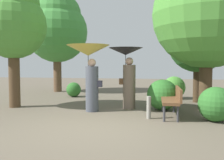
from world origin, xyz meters
TOP-DOWN VIEW (x-y plane):
  - ground_plane at (0.00, 0.00)m, footprint 40.00×40.00m
  - person_left at (-0.63, 2.06)m, footprint 1.34×1.34m
  - person_right at (0.47, 2.76)m, footprint 1.13×1.13m
  - park_bench at (1.90, 1.67)m, footprint 0.52×1.51m
  - tree_near_left at (-3.35, 2.31)m, footprint 2.24×2.24m
  - tree_near_right at (3.02, 3.16)m, footprint 3.52×3.52m
  - tree_mid_left at (-3.86, 7.24)m, footprint 3.24×3.24m
  - tree_mid_right at (2.96, 4.65)m, footprint 2.28×2.28m
  - bush_path_left at (2.96, 1.26)m, footprint 0.90×0.90m
  - bush_path_right at (-2.28, 5.29)m, footprint 0.66×0.66m
  - bush_behind_bench at (1.63, 2.67)m, footprint 0.99×0.99m
  - bush_far_side at (2.15, 5.55)m, footprint 0.95×0.95m
  - path_marker_post at (1.25, 1.29)m, footprint 0.12×0.12m

SIDE VIEW (x-z plane):
  - ground_plane at x=0.00m, z-range 0.00..0.00m
  - path_marker_post at x=1.25m, z-range 0.00..0.61m
  - bush_path_right at x=-2.28m, z-range 0.00..0.66m
  - bush_path_left at x=2.96m, z-range 0.00..0.90m
  - bush_far_side at x=2.15m, z-range 0.00..0.95m
  - bush_behind_bench at x=1.63m, z-range 0.00..0.99m
  - park_bench at x=1.90m, z-range 0.10..0.93m
  - person_right at x=0.47m, z-range 0.37..2.39m
  - person_left at x=-0.63m, z-range 0.54..2.61m
  - tree_mid_right at x=2.96m, z-range 0.58..4.41m
  - tree_near_left at x=-3.35m, z-range 0.79..5.20m
  - tree_near_right at x=3.02m, z-range 0.70..6.03m
  - tree_mid_left at x=-3.86m, z-range 0.79..6.11m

